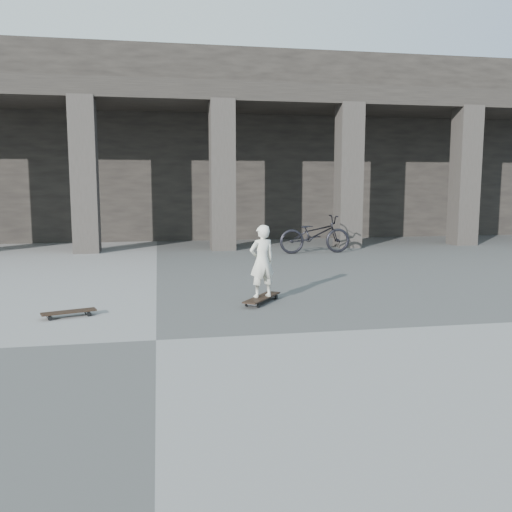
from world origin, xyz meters
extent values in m
plane|color=#484745|center=(0.00, 0.00, 0.00)|extent=(90.00, 90.00, 0.00)
cube|color=black|center=(0.00, 14.00, 3.00)|extent=(28.00, 6.00, 6.00)
cube|color=black|center=(0.00, 9.60, 4.20)|extent=(28.00, 2.80, 0.50)
cube|color=#322E29|center=(-1.79, 8.50, 2.00)|extent=(0.65, 0.65, 4.00)
cube|color=#322E29|center=(1.79, 8.50, 2.00)|extent=(0.65, 0.65, 4.00)
cube|color=#322E29|center=(5.36, 8.50, 2.00)|extent=(0.65, 0.65, 4.00)
cube|color=#322E29|center=(8.93, 8.50, 2.00)|extent=(0.65, 0.65, 4.00)
cube|color=black|center=(1.57, 1.72, 0.08)|extent=(0.71, 0.87, 0.02)
cube|color=#B2B2B7|center=(1.76, 1.99, 0.04)|extent=(0.18, 0.15, 0.03)
cube|color=#B2B2B7|center=(1.38, 1.46, 0.04)|extent=(0.18, 0.15, 0.03)
cylinder|color=black|center=(1.68, 2.04, 0.03)|extent=(0.06, 0.07, 0.07)
cylinder|color=black|center=(1.84, 1.93, 0.03)|extent=(0.06, 0.07, 0.07)
cylinder|color=black|center=(1.31, 1.52, 0.03)|extent=(0.06, 0.07, 0.07)
cylinder|color=black|center=(1.46, 1.41, 0.03)|extent=(0.06, 0.07, 0.07)
cube|color=black|center=(-1.16, 1.31, 0.08)|extent=(0.73, 0.39, 0.02)
cube|color=#B2B2B7|center=(-0.92, 1.39, 0.04)|extent=(0.09, 0.17, 0.03)
cube|color=#B2B2B7|center=(-1.40, 1.24, 0.04)|extent=(0.09, 0.17, 0.03)
cylinder|color=black|center=(-0.95, 1.47, 0.03)|extent=(0.07, 0.04, 0.06)
cylinder|color=black|center=(-0.90, 1.31, 0.03)|extent=(0.07, 0.04, 0.06)
cylinder|color=black|center=(-1.42, 1.31, 0.03)|extent=(0.07, 0.04, 0.06)
cylinder|color=black|center=(-1.37, 1.16, 0.03)|extent=(0.07, 0.04, 0.06)
imported|color=silver|center=(1.57, 1.72, 0.64)|extent=(0.45, 0.36, 1.09)
imported|color=black|center=(4.04, 7.30, 0.49)|extent=(1.89, 0.69, 0.98)
camera|label=1|loc=(0.06, -6.16, 1.79)|focal=38.00mm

